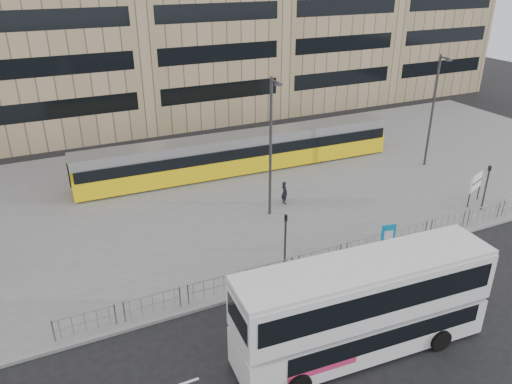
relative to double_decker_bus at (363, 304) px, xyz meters
name	(u,v)px	position (x,y,z in m)	size (l,w,h in m)	color
ground	(335,271)	(2.40, 5.35, -2.35)	(120.00, 120.00, 0.00)	black
plaza	(243,186)	(2.40, 17.35, -2.27)	(64.00, 24.00, 0.15)	slate
kerb	(335,269)	(2.40, 5.40, -2.27)	(64.00, 0.25, 0.17)	gray
pedestrian_barrier	(362,242)	(4.40, 5.85, -1.36)	(32.07, 0.07, 1.10)	gray
road_markings	(400,309)	(3.40, 1.35, -2.34)	(62.00, 0.12, 0.01)	white
double_decker_bus	(363,304)	(0.00, 0.00, 0.00)	(11.00, 3.32, 4.34)	silver
tram	(241,153)	(3.42, 20.03, -0.72)	(25.05, 3.27, 2.94)	yellow
station_sign	(476,183)	(15.18, 8.03, -0.73)	(1.74, 0.74, 2.12)	#2D2D30
ad_panel	(388,235)	(6.09, 5.75, -1.26)	(0.84, 0.25, 1.59)	#2D2D30
pedestrian	(284,192)	(3.69, 13.48, -1.40)	(0.58, 0.38, 1.59)	black
traffic_light_west	(285,234)	(0.05, 6.72, -0.22)	(0.22, 0.24, 3.10)	#2D2D30
traffic_light_east	(487,182)	(14.94, 7.07, -0.22)	(0.19, 0.22, 3.10)	#2D2D30
lamp_post_west	(271,144)	(2.12, 12.49, 2.60)	(0.45, 1.04, 8.84)	#2D2D30
lamp_post_east	(433,107)	(17.20, 14.78, 2.51)	(0.45, 1.04, 8.67)	#2D2D30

